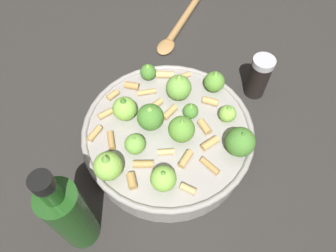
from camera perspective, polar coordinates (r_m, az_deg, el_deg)
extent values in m
plane|color=#2D2B28|center=(0.56, 0.00, -3.69)|extent=(2.40, 2.40, 0.00)
cylinder|color=#9E9993|center=(0.54, 0.00, -2.22)|extent=(0.27, 0.27, 0.06)
torus|color=#9E9993|center=(0.51, 0.00, -0.60)|extent=(0.28, 0.28, 0.01)
sphere|color=#4C8933|center=(0.49, 12.93, -2.83)|extent=(0.05, 0.05, 0.05)
cone|color=#4C8933|center=(0.47, 13.42, -1.52)|extent=(0.02, 0.02, 0.02)
sphere|color=#75B247|center=(0.54, 1.95, 6.95)|extent=(0.04, 0.04, 0.04)
cone|color=#8CC64C|center=(0.52, 2.02, 8.51)|extent=(0.02, 0.02, 0.02)
sphere|color=#8CC64C|center=(0.47, -10.79, -7.15)|extent=(0.04, 0.04, 0.04)
cone|color=#75B247|center=(0.45, -11.26, -5.84)|extent=(0.02, 0.02, 0.02)
sphere|color=#8CC64C|center=(0.52, 10.74, 2.21)|extent=(0.03, 0.03, 0.03)
cone|color=#75B247|center=(0.51, 10.99, 3.14)|extent=(0.01, 0.01, 0.01)
sphere|color=#4C8933|center=(0.52, 4.28, 2.54)|extent=(0.03, 0.03, 0.03)
cone|color=#8CC64C|center=(0.51, 4.38, 3.46)|extent=(0.01, 0.01, 0.01)
sphere|color=#8CC64C|center=(0.52, -7.84, 3.13)|extent=(0.04, 0.04, 0.04)
cone|color=#4C8933|center=(0.50, -8.13, 4.56)|extent=(0.02, 0.02, 0.02)
sphere|color=#8CC64C|center=(0.45, -0.85, -9.49)|extent=(0.04, 0.04, 0.04)
cone|color=#609E38|center=(0.44, -0.88, -8.58)|extent=(0.02, 0.02, 0.01)
sphere|color=#75B247|center=(0.48, -5.87, -3.44)|extent=(0.03, 0.03, 0.03)
cone|color=#75B247|center=(0.47, -6.02, -2.54)|extent=(0.01, 0.01, 0.01)
sphere|color=#609E38|center=(0.49, 2.47, -0.59)|extent=(0.04, 0.04, 0.04)
cone|color=#75B247|center=(0.47, 2.56, 0.74)|extent=(0.02, 0.02, 0.02)
sphere|color=#4C8933|center=(0.50, -3.20, 1.61)|extent=(0.04, 0.04, 0.04)
cone|color=#8CC64C|center=(0.49, -3.31, 2.96)|extent=(0.02, 0.02, 0.01)
sphere|color=#4C8933|center=(0.57, -3.62, 9.73)|extent=(0.03, 0.03, 0.03)
cone|color=#8CC64C|center=(0.56, -3.69, 10.70)|extent=(0.01, 0.01, 0.01)
sphere|color=#609E38|center=(0.56, 8.39, 7.93)|extent=(0.04, 0.04, 0.04)
cone|color=#75B247|center=(0.54, 8.64, 9.23)|extent=(0.02, 0.02, 0.02)
cylinder|color=tan|center=(0.48, 7.60, -7.17)|extent=(0.03, 0.01, 0.01)
cylinder|color=tan|center=(0.52, -13.16, -1.29)|extent=(0.02, 0.03, 0.01)
cylinder|color=tan|center=(0.49, -0.38, -4.70)|extent=(0.02, 0.03, 0.01)
cylinder|color=tan|center=(0.48, 3.20, -6.00)|extent=(0.02, 0.03, 0.01)
cylinder|color=tan|center=(0.54, -11.28, 2.19)|extent=(0.01, 0.03, 0.01)
cylinder|color=tan|center=(0.47, -6.57, -9.85)|extent=(0.03, 0.02, 0.01)
cylinder|color=tan|center=(0.58, 2.83, 9.05)|extent=(0.01, 0.03, 0.01)
cylinder|color=tan|center=(0.56, -9.95, 5.57)|extent=(0.01, 0.02, 0.01)
cylinder|color=tan|center=(0.58, -0.56, 9.32)|extent=(0.03, 0.03, 0.01)
cylinder|color=tan|center=(0.55, 7.71, 4.45)|extent=(0.03, 0.03, 0.01)
cylinder|color=tan|center=(0.46, 3.69, -11.27)|extent=(0.03, 0.02, 0.01)
cylinder|color=tan|center=(0.51, -10.27, -2.57)|extent=(0.03, 0.02, 0.01)
cylinder|color=tan|center=(0.50, 7.58, -3.11)|extent=(0.01, 0.03, 0.01)
cylinder|color=tan|center=(0.57, -6.72, 7.20)|extent=(0.03, 0.03, 0.01)
cylinder|color=tan|center=(0.56, -3.92, 6.15)|extent=(0.02, 0.03, 0.01)
cylinder|color=tan|center=(0.51, 6.65, -0.14)|extent=(0.03, 0.02, 0.01)
cylinder|color=tan|center=(0.54, -2.45, 3.76)|extent=(0.01, 0.03, 0.01)
cylinder|color=tan|center=(0.48, -4.48, -6.86)|extent=(0.03, 0.03, 0.01)
cylinder|color=tan|center=(0.53, 0.28, 2.48)|extent=(0.02, 0.03, 0.01)
cylinder|color=black|center=(0.63, 16.17, 8.01)|extent=(0.04, 0.04, 0.08)
cylinder|color=silver|center=(0.60, 17.19, 10.78)|extent=(0.04, 0.04, 0.01)
cylinder|color=#1E4C19|center=(0.46, -17.15, -15.37)|extent=(0.05, 0.05, 0.15)
cylinder|color=#1E4C19|center=(0.38, -20.65, -11.06)|extent=(0.02, 0.02, 0.04)
cylinder|color=black|center=(0.35, -21.89, -9.48)|extent=(0.03, 0.03, 0.02)
cylinder|color=#B2844C|center=(0.80, 3.47, 19.59)|extent=(0.12, 0.19, 0.02)
ellipsoid|color=#B2844C|center=(0.71, -0.42, 14.16)|extent=(0.06, 0.06, 0.01)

